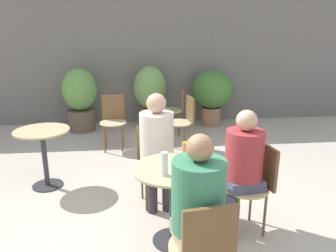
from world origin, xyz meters
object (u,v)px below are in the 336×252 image
object	(u,v)px
bistro_chair_4	(184,118)
beer_glass_1	(165,164)
cafe_table_near	(173,186)
potted_plant_1	(150,92)
seated_person_0	(197,205)
cafe_table_far	(43,145)
bistro_chair_0	(204,245)
seated_person_1	(242,162)
potted_plant_2	(212,92)
bistro_chair_2	(154,156)
bistro_chair_1	(255,180)
bistro_chair_5	(177,106)
potted_plant_0	(80,97)
bistro_chair_3	(113,117)
beer_glass_0	(185,152)
seated_person_2	(157,142)

from	to	relation	value
bistro_chair_4	beer_glass_1	distance (m)	2.55
cafe_table_near	potted_plant_1	distance (m)	3.66
beer_glass_1	seated_person_0	bearing A→B (deg)	-70.76
cafe_table_near	seated_person_0	world-z (taller)	seated_person_0
cafe_table_far	bistro_chair_0	world-z (taller)	bistro_chair_0
bistro_chair_4	seated_person_1	xyz separation A→B (m)	(0.18, -2.25, 0.19)
cafe_table_far	potted_plant_2	xyz separation A→B (m)	(2.59, 2.41, 0.14)
bistro_chair_2	bistro_chair_4	xyz separation A→B (m)	(0.56, 1.56, 0.00)
bistro_chair_0	bistro_chair_2	world-z (taller)	same
bistro_chair_1	bistro_chair_5	bearing A→B (deg)	178.33
cafe_table_near	potted_plant_0	size ratio (longest dim) A/B	0.61
bistro_chair_1	bistro_chair_4	size ratio (longest dim) A/B	1.00
cafe_table_far	seated_person_1	world-z (taller)	seated_person_1
cafe_table_far	seated_person_0	size ratio (longest dim) A/B	0.59
bistro_chair_3	potted_plant_1	size ratio (longest dim) A/B	0.71
cafe_table_near	seated_person_0	size ratio (longest dim) A/B	0.59
seated_person_1	potted_plant_2	bearing A→B (deg)	163.00
bistro_chair_5	potted_plant_1	bearing A→B (deg)	-132.60
bistro_chair_0	bistro_chair_2	bearing A→B (deg)	-90.00
bistro_chair_1	potted_plant_1	xyz separation A→B (m)	(-0.79, 3.55, 0.17)
cafe_table_near	potted_plant_0	world-z (taller)	potted_plant_0
seated_person_0	beer_glass_1	size ratio (longest dim) A/B	6.22
bistro_chair_5	bistro_chair_3	bearing A→B (deg)	-53.80
cafe_table_near	potted_plant_0	bearing A→B (deg)	110.25
cafe_table_near	potted_plant_2	size ratio (longest dim) A/B	0.66
beer_glass_0	potted_plant_2	bearing A→B (deg)	73.15
bistro_chair_1	potted_plant_0	xyz separation A→B (m)	(-2.09, 3.44, 0.12)
bistro_chair_2	bistro_chair_5	xyz separation A→B (m)	(0.55, 2.36, 0.00)
bistro_chair_3	bistro_chair_4	size ratio (longest dim) A/B	1.00
bistro_chair_3	bistro_chair_4	xyz separation A→B (m)	(1.10, -0.18, 0.00)
bistro_chair_1	seated_person_1	world-z (taller)	seated_person_1
bistro_chair_3	seated_person_1	xyz separation A→B (m)	(1.28, -2.43, 0.19)
cafe_table_far	potted_plant_1	bearing A→B (deg)	60.44
cafe_table_far	beer_glass_1	world-z (taller)	beer_glass_1
seated_person_0	beer_glass_1	bearing A→B (deg)	-78.80
bistro_chair_3	seated_person_2	distance (m)	1.98
potted_plant_0	beer_glass_0	bearing A→B (deg)	-67.43
seated_person_1	potted_plant_1	bearing A→B (deg)	-177.76
bistro_chair_3	beer_glass_1	size ratio (longest dim) A/B	4.29
bistro_chair_2	potted_plant_2	bearing A→B (deg)	57.52
bistro_chair_1	seated_person_0	world-z (taller)	seated_person_0
bistro_chair_2	potted_plant_0	world-z (taller)	potted_plant_0
beer_glass_0	bistro_chair_1	bearing A→B (deg)	0.36
bistro_chair_3	beer_glass_0	size ratio (longest dim) A/B	4.49
seated_person_0	beer_glass_1	xyz separation A→B (m)	(-0.17, 0.49, 0.09)
bistro_chair_3	beer_glass_0	world-z (taller)	beer_glass_0
bistro_chair_2	beer_glass_0	distance (m)	0.77
cafe_table_near	seated_person_2	xyz separation A→B (m)	(-0.09, 0.63, 0.18)
cafe_table_far	bistro_chair_1	bearing A→B (deg)	-27.40
bistro_chair_4	seated_person_1	world-z (taller)	seated_person_1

